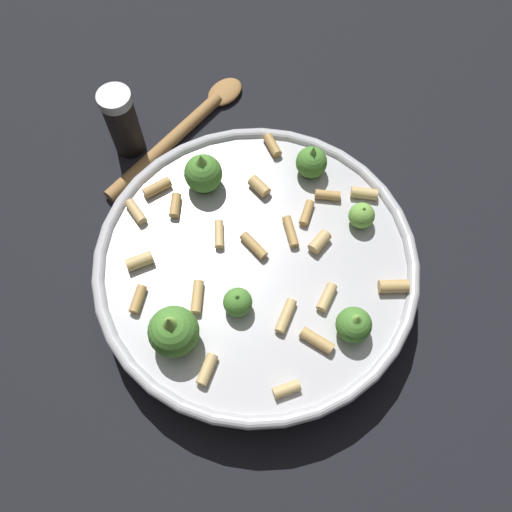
% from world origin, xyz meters
% --- Properties ---
extents(ground_plane, '(2.40, 2.40, 0.00)m').
position_xyz_m(ground_plane, '(0.00, 0.00, 0.00)').
color(ground_plane, black).
extents(cooking_pan, '(0.33, 0.33, 0.11)m').
position_xyz_m(cooking_pan, '(0.00, 0.00, 0.03)').
color(cooking_pan, '#B7B7BC').
rests_on(cooking_pan, ground).
extents(pepper_shaker, '(0.04, 0.04, 0.09)m').
position_xyz_m(pepper_shaker, '(0.13, -0.20, 0.05)').
color(pepper_shaker, black).
rests_on(pepper_shaker, ground).
extents(wooden_spoon, '(0.19, 0.17, 0.02)m').
position_xyz_m(wooden_spoon, '(0.06, -0.21, 0.01)').
color(wooden_spoon, '#9E703D').
rests_on(wooden_spoon, ground).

